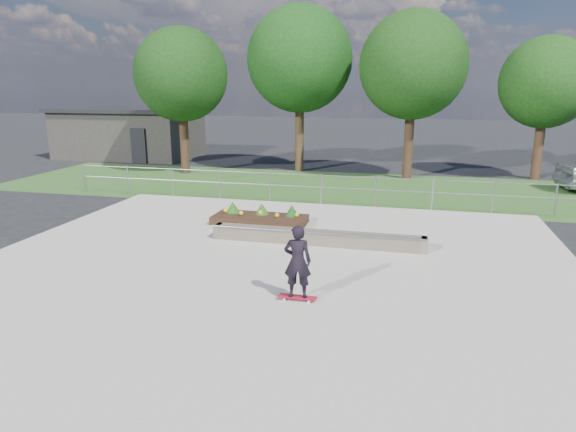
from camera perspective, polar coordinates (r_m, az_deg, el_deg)
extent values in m
plane|color=black|center=(12.25, -2.60, -6.63)|extent=(120.00, 120.00, 0.00)
cube|color=#2B5120|center=(22.64, 5.25, 3.16)|extent=(30.00, 8.00, 0.02)
cube|color=#A8A395|center=(12.24, -2.60, -6.50)|extent=(15.00, 15.00, 0.06)
cylinder|color=#9A9DA2|center=(23.05, -21.64, 3.90)|extent=(0.06, 0.06, 1.20)
cylinder|color=#92949A|center=(21.96, -17.36, 3.78)|extent=(0.06, 0.06, 1.20)
cylinder|color=gray|center=(21.00, -12.66, 3.63)|extent=(0.06, 0.06, 1.20)
cylinder|color=gray|center=(20.20, -7.56, 3.44)|extent=(0.06, 0.06, 1.20)
cylinder|color=gray|center=(19.57, -2.08, 3.20)|extent=(0.06, 0.06, 1.20)
cylinder|color=gray|center=(19.13, 3.70, 2.92)|extent=(0.06, 0.06, 1.20)
cylinder|color=gray|center=(18.89, 9.69, 2.60)|extent=(0.06, 0.06, 1.20)
cylinder|color=#9A9EA3|center=(18.87, 15.75, 2.24)|extent=(0.06, 0.06, 1.20)
cylinder|color=gray|center=(19.05, 21.77, 1.87)|extent=(0.06, 0.06, 1.20)
cylinder|color=gray|center=(19.44, 27.60, 1.48)|extent=(0.06, 0.06, 1.20)
cylinder|color=gray|center=(19.03, 3.73, 4.54)|extent=(20.00, 0.04, 0.04)
cylinder|color=#95979D|center=(19.11, 3.71, 3.22)|extent=(20.00, 0.04, 0.04)
cube|color=#2B2926|center=(33.85, -17.15, 8.68)|extent=(8.00, 5.00, 2.80)
cube|color=black|center=(33.75, -17.34, 11.21)|extent=(8.40, 5.40, 0.20)
cube|color=black|center=(30.69, -16.28, 7.47)|extent=(0.90, 0.10, 2.00)
cylinder|color=black|center=(26.64, -11.42, 7.79)|extent=(0.44, 0.44, 2.93)
sphere|color=black|center=(26.48, -11.80, 15.14)|extent=(4.55, 4.55, 4.55)
cylinder|color=#312113|center=(26.73, 1.28, 8.57)|extent=(0.44, 0.44, 3.38)
sphere|color=black|center=(26.63, 1.33, 17.03)|extent=(5.25, 5.25, 5.25)
cylinder|color=black|center=(25.13, 13.22, 7.57)|extent=(0.44, 0.44, 3.15)
sphere|color=black|center=(24.98, 13.71, 15.96)|extent=(4.90, 4.90, 4.90)
cylinder|color=#331E14|center=(27.25, 26.02, 6.53)|extent=(0.44, 0.44, 2.70)
sphere|color=black|center=(27.08, 26.77, 13.13)|extent=(4.20, 4.20, 4.20)
cube|color=brown|center=(14.32, 3.19, -2.41)|extent=(6.00, 0.40, 0.40)
cylinder|color=gray|center=(14.07, 3.05, -1.86)|extent=(6.00, 0.06, 0.06)
cube|color=brown|center=(15.09, -7.70, -1.64)|extent=(0.15, 0.42, 0.40)
cube|color=#66594B|center=(14.11, 14.86, -3.15)|extent=(0.15, 0.42, 0.40)
cube|color=black|center=(16.51, -3.14, -0.40)|extent=(3.00, 1.20, 0.25)
sphere|color=gold|center=(16.93, -6.94, 0.61)|extent=(0.14, 0.14, 0.14)
sphere|color=yellow|center=(16.55, -5.24, 0.33)|extent=(0.14, 0.14, 0.14)
sphere|color=yellow|center=(16.55, -3.05, 0.37)|extent=(0.14, 0.14, 0.14)
sphere|color=yellow|center=(16.21, -1.22, 0.09)|extent=(0.14, 0.14, 0.14)
sphere|color=yellow|center=(16.26, 1.00, 0.13)|extent=(0.14, 0.14, 0.14)
cone|color=#1B4915|center=(16.98, -6.14, 1.01)|extent=(0.44, 0.44, 0.36)
cone|color=#204E16|center=(16.67, -2.91, 0.83)|extent=(0.44, 0.44, 0.36)
cone|color=#123F12|center=(16.42, 0.44, 0.63)|extent=(0.44, 0.44, 0.36)
cylinder|color=silver|center=(10.74, -0.43, -9.26)|extent=(0.05, 0.03, 0.05)
cylinder|color=silver|center=(10.90, -0.20, -8.89)|extent=(0.05, 0.03, 0.05)
cylinder|color=white|center=(10.63, 2.32, -9.52)|extent=(0.05, 0.03, 0.05)
cylinder|color=silver|center=(10.79, 2.52, -9.15)|extent=(0.05, 0.03, 0.05)
cylinder|color=gray|center=(10.81, -0.32, -8.95)|extent=(0.02, 0.18, 0.02)
cylinder|color=#99999E|center=(10.70, 2.42, -9.20)|extent=(0.02, 0.18, 0.02)
cube|color=maroon|center=(10.74, 1.05, -8.98)|extent=(0.80, 0.21, 0.02)
imported|color=black|center=(10.46, 1.07, -5.06)|extent=(0.60, 0.43, 1.54)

